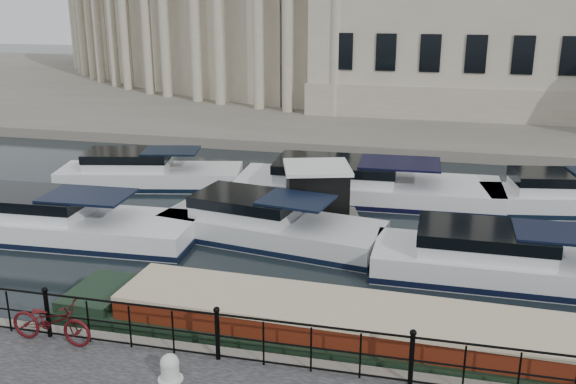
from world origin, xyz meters
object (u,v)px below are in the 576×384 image
object	(u,v)px
mooring_bollard	(170,368)
harbour_hut	(317,197)
narrowboat	(413,348)
bicycle	(51,321)

from	to	relation	value
mooring_bollard	harbour_hut	world-z (taller)	harbour_hut
harbour_hut	mooring_bollard	bearing A→B (deg)	-110.55
narrowboat	mooring_bollard	bearing A→B (deg)	-148.36
mooring_bollard	harbour_hut	xyz separation A→B (m)	(0.78, 11.27, 0.13)
bicycle	narrowboat	world-z (taller)	bicycle
bicycle	mooring_bollard	world-z (taller)	bicycle
mooring_bollard	harbour_hut	distance (m)	11.29
mooring_bollard	bicycle	bearing A→B (deg)	166.48
narrowboat	bicycle	bearing A→B (deg)	-164.30
bicycle	narrowboat	bearing A→B (deg)	-73.67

